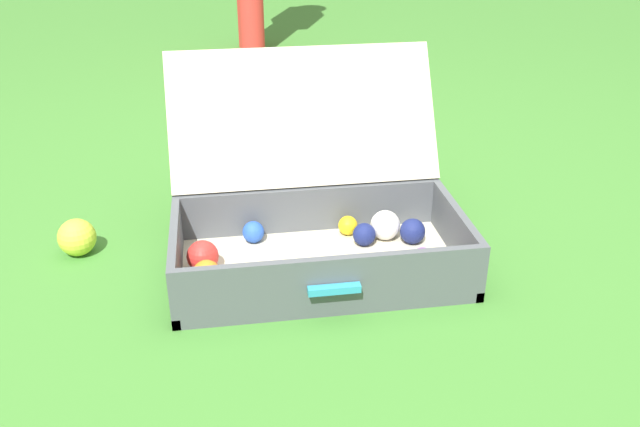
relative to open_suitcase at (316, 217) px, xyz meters
name	(u,v)px	position (x,y,z in m)	size (l,w,h in m)	color
ground_plane	(293,293)	(-0.08, -0.15, -0.11)	(16.00, 16.00, 0.00)	#3D7A2D
open_suitcase	(316,217)	(0.00, 0.00, 0.00)	(0.67, 0.58, 0.45)	beige
stray_ball_on_grass	(77,237)	(-0.57, 0.10, -0.06)	(0.09, 0.09, 0.09)	#CCDB38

